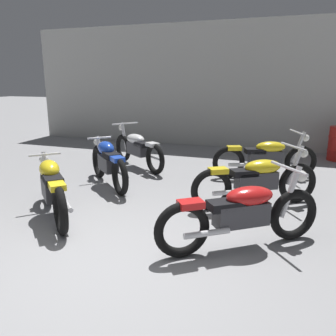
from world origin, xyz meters
The scene contains 8 objects.
ground_plane centered at (0.00, 0.00, 0.00)m, with size 60.00×60.00×0.00m, color gray.
back_wall centered at (0.00, 7.32, 1.80)m, with size 12.74×0.24×3.60m, color #B2B2AD.
motorcycle_left_row_0 centered at (-1.33, 0.94, 0.46)m, with size 1.50×1.44×0.88m.
motorcycle_left_row_1 centered at (-1.35, 2.62, 0.46)m, with size 1.52×1.42×0.88m.
motorcycle_left_row_2 centered at (-1.42, 4.12, 0.45)m, with size 1.82×1.37×0.97m.
motorcycle_right_row_0 centered at (1.43, 0.91, 0.45)m, with size 1.78×1.41×0.97m.
motorcycle_right_row_1 centered at (1.45, 2.42, 0.45)m, with size 1.87×1.28×0.97m.
motorcycle_right_row_2 centered at (1.44, 4.18, 0.45)m, with size 2.06×1.00×0.97m.
Camera 1 is at (1.91, -3.03, 2.00)m, focal length 37.02 mm.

